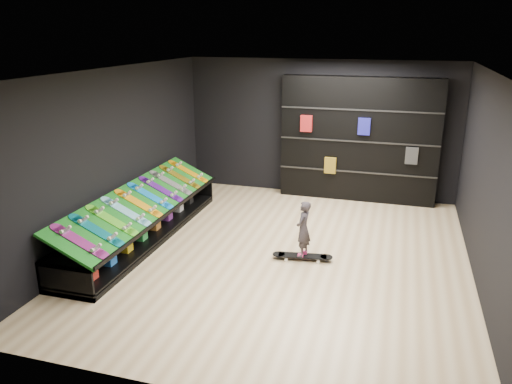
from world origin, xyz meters
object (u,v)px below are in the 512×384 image
(display_rack, at_px, (144,225))
(back_shelving, at_px, (359,140))
(floor_skateboard, at_px, (302,258))
(child, at_px, (303,239))

(display_rack, distance_m, back_shelving, 4.90)
(display_rack, relative_size, floor_skateboard, 4.59)
(floor_skateboard, distance_m, child, 0.33)
(back_shelving, distance_m, floor_skateboard, 3.69)
(back_shelving, bearing_deg, display_rack, -136.00)
(back_shelving, distance_m, child, 3.58)
(child, bearing_deg, floor_skateboard, -80.56)
(display_rack, bearing_deg, floor_skateboard, -1.84)
(back_shelving, bearing_deg, floor_skateboard, -98.51)
(back_shelving, relative_size, floor_skateboard, 3.41)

